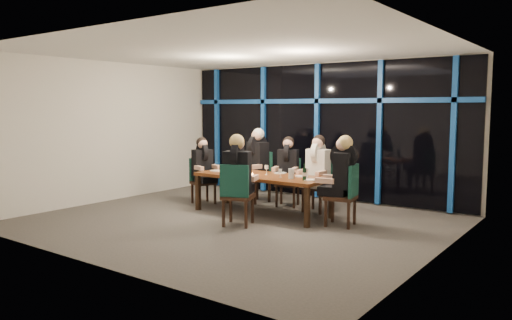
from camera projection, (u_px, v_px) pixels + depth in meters
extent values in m
plane|color=#544F4A|center=(236.00, 222.00, 8.85)|extent=(7.00, 7.00, 0.00)
cube|color=silver|center=(319.00, 131.00, 11.11)|extent=(7.00, 0.04, 3.00)
cube|color=silver|center=(88.00, 149.00, 6.29)|extent=(7.00, 0.04, 3.00)
cube|color=silver|center=(109.00, 132.00, 10.75)|extent=(0.04, 6.00, 3.00)
cube|color=silver|center=(441.00, 146.00, 6.64)|extent=(0.04, 6.00, 3.00)
cube|color=white|center=(235.00, 50.00, 8.54)|extent=(7.00, 6.00, 0.04)
cube|color=black|center=(318.00, 131.00, 11.06)|extent=(6.86, 0.04, 2.94)
cube|color=#134695|center=(217.00, 128.00, 12.72)|extent=(0.10, 0.10, 2.94)
cube|color=#134695|center=(264.00, 129.00, 11.87)|extent=(0.10, 0.10, 2.94)
cube|color=#134695|center=(317.00, 131.00, 11.02)|extent=(0.10, 0.10, 2.94)
cube|color=#134695|center=(379.00, 133.00, 10.17)|extent=(0.10, 0.10, 2.94)
cube|color=#134695|center=(453.00, 135.00, 9.31)|extent=(0.10, 0.10, 2.94)
cube|color=#134695|center=(317.00, 101.00, 10.95)|extent=(6.86, 0.10, 0.10)
cube|color=#FF2D14|center=(371.00, 101.00, 10.59)|extent=(0.60, 0.05, 0.35)
cube|color=brown|center=(262.00, 176.00, 9.42)|extent=(2.60, 1.00, 0.06)
cube|color=black|center=(198.00, 193.00, 9.83)|extent=(0.08, 0.08, 0.69)
cube|color=black|center=(307.00, 207.00, 8.38)|extent=(0.08, 0.08, 0.69)
cube|color=black|center=(227.00, 187.00, 10.54)|extent=(0.08, 0.08, 0.69)
cube|color=black|center=(332.00, 200.00, 9.09)|extent=(0.08, 0.08, 0.69)
cube|color=black|center=(256.00, 179.00, 10.66)|extent=(0.60, 0.60, 0.07)
cube|color=#17493C|center=(264.00, 164.00, 10.77)|extent=(0.50, 0.17, 0.56)
cube|color=black|center=(243.00, 191.00, 10.70)|extent=(0.05, 0.05, 0.47)
cube|color=black|center=(255.00, 193.00, 10.40)|extent=(0.05, 0.05, 0.47)
cube|color=black|center=(257.00, 189.00, 10.96)|extent=(0.05, 0.05, 0.47)
cube|color=black|center=(269.00, 191.00, 10.66)|extent=(0.05, 0.05, 0.47)
cube|color=black|center=(288.00, 184.00, 10.20)|extent=(0.57, 0.57, 0.06)
cube|color=#17493C|center=(290.00, 170.00, 10.37)|extent=(0.45, 0.19, 0.50)
cube|color=black|center=(277.00, 197.00, 10.11)|extent=(0.05, 0.05, 0.42)
cube|color=black|center=(294.00, 198.00, 10.00)|extent=(0.05, 0.05, 0.42)
cube|color=black|center=(281.00, 194.00, 10.46)|extent=(0.05, 0.05, 0.42)
cube|color=black|center=(298.00, 195.00, 10.34)|extent=(0.05, 0.05, 0.42)
cube|color=black|center=(317.00, 188.00, 9.65)|extent=(0.48, 0.48, 0.06)
cube|color=#17493C|center=(322.00, 172.00, 9.79)|extent=(0.47, 0.06, 0.52)
cube|color=black|center=(303.00, 201.00, 9.64)|extent=(0.04, 0.04, 0.44)
cube|color=black|center=(320.00, 203.00, 9.41)|extent=(0.04, 0.04, 0.44)
cube|color=black|center=(313.00, 198.00, 9.94)|extent=(0.04, 0.04, 0.44)
cube|color=black|center=(330.00, 200.00, 9.71)|extent=(0.04, 0.04, 0.44)
cube|color=black|center=(203.00, 183.00, 10.47)|extent=(0.57, 0.57, 0.06)
cube|color=#17493C|center=(199.00, 169.00, 10.61)|extent=(0.20, 0.43, 0.49)
cube|color=black|center=(200.00, 196.00, 10.26)|extent=(0.05, 0.05, 0.41)
cube|color=black|center=(215.00, 194.00, 10.45)|extent=(0.05, 0.05, 0.41)
cube|color=black|center=(192.00, 193.00, 10.55)|extent=(0.05, 0.05, 0.41)
cube|color=black|center=(207.00, 192.00, 10.74)|extent=(0.05, 0.05, 0.41)
cube|color=black|center=(341.00, 197.00, 8.50)|extent=(0.57, 0.57, 0.07)
cube|color=#17493C|center=(354.00, 181.00, 8.38)|extent=(0.14, 0.49, 0.55)
cube|color=black|center=(333.00, 209.00, 8.79)|extent=(0.05, 0.05, 0.46)
cube|color=black|center=(326.00, 214.00, 8.44)|extent=(0.05, 0.05, 0.46)
cube|color=black|center=(355.00, 211.00, 8.62)|extent=(0.05, 0.05, 0.46)
cube|color=black|center=(349.00, 216.00, 8.27)|extent=(0.05, 0.05, 0.46)
cube|color=black|center=(238.00, 197.00, 8.55)|extent=(0.64, 0.64, 0.07)
cube|color=#17493C|center=(234.00, 181.00, 8.30)|extent=(0.48, 0.23, 0.55)
cube|color=black|center=(252.00, 210.00, 8.71)|extent=(0.06, 0.06, 0.46)
cube|color=black|center=(231.00, 209.00, 8.81)|extent=(0.06, 0.06, 0.46)
cube|color=black|center=(246.00, 215.00, 8.33)|extent=(0.06, 0.06, 0.46)
cube|color=black|center=(224.00, 213.00, 8.43)|extent=(0.06, 0.06, 0.46)
cube|color=black|center=(251.00, 174.00, 10.56)|extent=(0.50, 0.55, 0.16)
cube|color=black|center=(258.00, 156.00, 10.63)|extent=(0.49, 0.36, 0.62)
cylinder|color=black|center=(258.00, 145.00, 10.61)|extent=(0.21, 0.48, 0.47)
sphere|color=tan|center=(257.00, 136.00, 10.57)|extent=(0.23, 0.23, 0.23)
sphere|color=silver|center=(258.00, 134.00, 10.60)|extent=(0.26, 0.26, 0.26)
cube|color=tan|center=(241.00, 165.00, 10.65)|extent=(0.16, 0.34, 0.09)
cube|color=tan|center=(255.00, 167.00, 10.31)|extent=(0.16, 0.34, 0.09)
cube|color=black|center=(286.00, 180.00, 10.08)|extent=(0.47, 0.51, 0.14)
cube|color=black|center=(288.00, 163.00, 10.20)|extent=(0.46, 0.35, 0.56)
cylinder|color=black|center=(288.00, 152.00, 10.17)|extent=(0.23, 0.43, 0.42)
sphere|color=tan|center=(288.00, 144.00, 10.14)|extent=(0.21, 0.21, 0.21)
sphere|color=black|center=(289.00, 142.00, 10.17)|extent=(0.23, 0.23, 0.23)
cube|color=tan|center=(275.00, 169.00, 10.04)|extent=(0.17, 0.31, 0.08)
cube|color=tan|center=(295.00, 169.00, 9.92)|extent=(0.17, 0.31, 0.08)
cube|color=white|center=(313.00, 183.00, 9.54)|extent=(0.38, 0.44, 0.15)
cube|color=white|center=(318.00, 164.00, 9.64)|extent=(0.42, 0.26, 0.59)
cylinder|color=white|center=(318.00, 152.00, 9.61)|extent=(0.11, 0.44, 0.44)
sphere|color=tan|center=(318.00, 143.00, 9.57)|extent=(0.22, 0.22, 0.22)
sphere|color=black|center=(319.00, 141.00, 9.60)|extent=(0.24, 0.24, 0.24)
cube|color=tan|center=(302.00, 172.00, 9.57)|extent=(0.09, 0.32, 0.08)
cube|color=tan|center=(321.00, 173.00, 9.32)|extent=(0.09, 0.32, 0.08)
cube|color=black|center=(206.00, 179.00, 10.37)|extent=(0.51, 0.48, 0.14)
cube|color=black|center=(202.00, 163.00, 10.46)|extent=(0.36, 0.45, 0.55)
cylinder|color=black|center=(202.00, 152.00, 10.44)|extent=(0.42, 0.24, 0.41)
sphere|color=tan|center=(203.00, 144.00, 10.41)|extent=(0.21, 0.21, 0.21)
sphere|color=black|center=(202.00, 142.00, 10.44)|extent=(0.23, 0.23, 0.23)
cube|color=tan|center=(199.00, 168.00, 10.17)|extent=(0.30, 0.18, 0.08)
cube|color=tan|center=(216.00, 167.00, 10.38)|extent=(0.30, 0.18, 0.08)
cube|color=black|center=(333.00, 191.00, 8.54)|extent=(0.52, 0.47, 0.15)
cube|color=black|center=(344.00, 170.00, 8.43)|extent=(0.34, 0.48, 0.61)
cylinder|color=black|center=(344.00, 156.00, 8.41)|extent=(0.47, 0.19, 0.46)
sphere|color=tan|center=(343.00, 145.00, 8.40)|extent=(0.23, 0.23, 0.23)
sphere|color=tan|center=(345.00, 143.00, 8.37)|extent=(0.25, 0.25, 0.25)
cube|color=tan|center=(332.00, 177.00, 8.76)|extent=(0.34, 0.15, 0.09)
cube|color=tan|center=(325.00, 181.00, 8.37)|extent=(0.34, 0.15, 0.09)
cube|color=black|center=(240.00, 189.00, 8.66)|extent=(0.54, 0.58, 0.15)
cube|color=black|center=(237.00, 169.00, 8.45)|extent=(0.51, 0.41, 0.62)
cylinder|color=black|center=(237.00, 155.00, 8.43)|extent=(0.27, 0.47, 0.46)
sphere|color=tan|center=(238.00, 143.00, 8.43)|extent=(0.23, 0.23, 0.23)
sphere|color=tan|center=(237.00, 142.00, 8.38)|extent=(0.25, 0.25, 0.25)
cube|color=tan|center=(254.00, 178.00, 8.67)|extent=(0.20, 0.34, 0.09)
cube|color=tan|center=(230.00, 177.00, 8.78)|extent=(0.20, 0.34, 0.09)
cylinder|color=white|center=(235.00, 169.00, 10.27)|extent=(0.24, 0.24, 0.01)
cylinder|color=white|center=(280.00, 173.00, 9.64)|extent=(0.24, 0.24, 0.01)
cylinder|color=white|center=(302.00, 176.00, 9.17)|extent=(0.24, 0.24, 0.01)
cylinder|color=white|center=(216.00, 171.00, 9.98)|extent=(0.24, 0.24, 0.01)
cylinder|color=white|center=(310.00, 180.00, 8.71)|extent=(0.24, 0.24, 0.01)
cylinder|color=white|center=(247.00, 177.00, 9.06)|extent=(0.24, 0.24, 0.01)
cylinder|color=black|center=(304.00, 174.00, 8.68)|extent=(0.07, 0.07, 0.22)
cylinder|color=black|center=(305.00, 166.00, 8.66)|extent=(0.03, 0.03, 0.08)
cylinder|color=silver|center=(304.00, 174.00, 8.68)|extent=(0.07, 0.07, 0.06)
cylinder|color=silver|center=(291.00, 174.00, 8.90)|extent=(0.10, 0.10, 0.18)
cylinder|color=silver|center=(294.00, 173.00, 8.86)|extent=(0.01, 0.01, 0.13)
cylinder|color=#F9994A|center=(252.00, 174.00, 9.39)|extent=(0.05, 0.05, 0.03)
cylinder|color=white|center=(249.00, 174.00, 9.46)|extent=(0.06, 0.06, 0.01)
cylinder|color=white|center=(249.00, 172.00, 9.45)|extent=(0.01, 0.01, 0.09)
cylinder|color=white|center=(249.00, 168.00, 9.44)|extent=(0.06, 0.06, 0.06)
cylinder|color=silver|center=(267.00, 174.00, 9.47)|extent=(0.07, 0.07, 0.01)
cylinder|color=silver|center=(267.00, 172.00, 9.46)|extent=(0.01, 0.01, 0.10)
cylinder|color=silver|center=(267.00, 167.00, 9.45)|extent=(0.07, 0.07, 0.07)
cylinder|color=silver|center=(280.00, 177.00, 9.05)|extent=(0.06, 0.06, 0.01)
cylinder|color=silver|center=(280.00, 175.00, 9.05)|extent=(0.01, 0.01, 0.09)
cylinder|color=silver|center=(280.00, 171.00, 9.04)|extent=(0.06, 0.06, 0.06)
cylinder|color=silver|center=(234.00, 172.00, 9.89)|extent=(0.07, 0.07, 0.01)
cylinder|color=silver|center=(234.00, 169.00, 9.88)|extent=(0.01, 0.01, 0.11)
cylinder|color=silver|center=(234.00, 164.00, 9.87)|extent=(0.07, 0.07, 0.07)
cylinder|color=silver|center=(306.00, 177.00, 9.06)|extent=(0.06, 0.06, 0.01)
cylinder|color=silver|center=(306.00, 175.00, 9.06)|extent=(0.01, 0.01, 0.10)
cylinder|color=silver|center=(306.00, 170.00, 9.05)|extent=(0.07, 0.07, 0.07)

